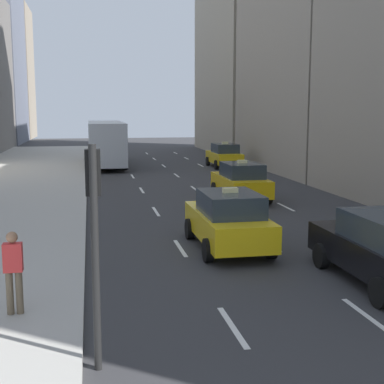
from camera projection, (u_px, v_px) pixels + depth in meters
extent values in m
cube|color=#ADAAA3|center=(7.00, 190.00, 27.39)|extent=(8.00, 66.00, 0.15)
cube|color=white|center=(232.00, 327.00, 10.21)|extent=(0.12, 2.00, 0.01)
cube|color=white|center=(180.00, 248.00, 16.04)|extent=(0.12, 2.00, 0.01)
cube|color=white|center=(156.00, 211.00, 21.86)|extent=(0.12, 2.00, 0.01)
cube|color=white|center=(142.00, 190.00, 27.69)|extent=(0.12, 2.00, 0.01)
cube|color=white|center=(133.00, 176.00, 33.51)|extent=(0.12, 2.00, 0.01)
cube|color=white|center=(126.00, 167.00, 39.34)|extent=(0.12, 2.00, 0.01)
cube|color=white|center=(121.00, 159.00, 45.17)|extent=(0.12, 2.00, 0.01)
cube|color=white|center=(118.00, 154.00, 50.99)|extent=(0.12, 2.00, 0.01)
cube|color=white|center=(367.00, 316.00, 10.73)|extent=(0.12, 2.00, 0.01)
cube|color=white|center=(269.00, 244.00, 16.56)|extent=(0.12, 2.00, 0.01)
cube|color=white|center=(222.00, 209.00, 22.38)|extent=(0.12, 2.00, 0.01)
cube|color=white|center=(195.00, 189.00, 28.21)|extent=(0.12, 2.00, 0.01)
cube|color=white|center=(177.00, 175.00, 34.03)|extent=(0.12, 2.00, 0.01)
cube|color=white|center=(164.00, 166.00, 39.86)|extent=(0.12, 2.00, 0.01)
cube|color=white|center=(154.00, 159.00, 45.69)|extent=(0.12, 2.00, 0.01)
cube|color=white|center=(147.00, 153.00, 51.51)|extent=(0.12, 2.00, 0.01)
cube|color=white|center=(353.00, 240.00, 17.08)|extent=(0.12, 2.00, 0.01)
cube|color=white|center=(286.00, 207.00, 22.90)|extent=(0.12, 2.00, 0.01)
cube|color=white|center=(246.00, 187.00, 28.73)|extent=(0.12, 2.00, 0.01)
cube|color=white|center=(219.00, 174.00, 34.55)|extent=(0.12, 2.00, 0.01)
cube|color=white|center=(200.00, 165.00, 40.38)|extent=(0.12, 2.00, 0.01)
cube|color=white|center=(186.00, 158.00, 46.21)|extent=(0.12, 2.00, 0.01)
cube|color=white|center=(175.00, 153.00, 52.03)|extent=(0.12, 2.00, 0.01)
cube|color=gray|center=(10.00, 73.00, 78.66)|extent=(6.00, 10.31, 19.03)
cube|color=#A89E89|center=(241.00, 41.00, 52.00)|extent=(6.00, 16.46, 21.50)
cube|color=yellow|center=(224.00, 158.00, 38.88)|extent=(1.80, 4.40, 0.76)
cube|color=#28333D|center=(225.00, 148.00, 38.52)|extent=(1.58, 2.29, 0.64)
cube|color=#F2E599|center=(225.00, 143.00, 38.46)|extent=(0.44, 0.20, 0.14)
cylinder|color=black|center=(208.00, 161.00, 40.10)|extent=(0.22, 0.66, 0.66)
cylinder|color=black|center=(231.00, 161.00, 40.43)|extent=(0.22, 0.66, 0.66)
cylinder|color=black|center=(216.00, 165.00, 37.45)|extent=(0.22, 0.66, 0.66)
cylinder|color=black|center=(241.00, 164.00, 37.78)|extent=(0.22, 0.66, 0.66)
cube|color=yellow|center=(240.00, 185.00, 24.67)|extent=(1.80, 4.40, 0.76)
cube|color=#28333D|center=(242.00, 170.00, 24.31)|extent=(1.58, 2.29, 0.64)
cube|color=#F2E599|center=(242.00, 162.00, 24.25)|extent=(0.44, 0.20, 0.14)
cylinder|color=black|center=(215.00, 189.00, 25.88)|extent=(0.22, 0.66, 0.66)
cylinder|color=black|center=(250.00, 188.00, 26.22)|extent=(0.22, 0.66, 0.66)
cylinder|color=black|center=(229.00, 198.00, 23.24)|extent=(0.22, 0.66, 0.66)
cylinder|color=black|center=(268.00, 197.00, 23.57)|extent=(0.22, 0.66, 0.66)
cube|color=yellow|center=(227.00, 225.00, 15.98)|extent=(1.80, 4.40, 0.76)
cube|color=#28333D|center=(230.00, 203.00, 15.62)|extent=(1.58, 2.29, 0.64)
cube|color=#F2E599|center=(230.00, 190.00, 15.56)|extent=(0.44, 0.20, 0.14)
cylinder|color=black|center=(190.00, 229.00, 17.19)|extent=(0.22, 0.66, 0.66)
cylinder|color=black|center=(243.00, 226.00, 17.53)|extent=(0.22, 0.66, 0.66)
cylinder|color=black|center=(208.00, 250.00, 14.55)|extent=(0.22, 0.66, 0.66)
cylinder|color=black|center=(271.00, 247.00, 14.88)|extent=(0.22, 0.66, 0.66)
cube|color=black|center=(383.00, 255.00, 12.69)|extent=(1.80, 4.71, 0.74)
cylinder|color=black|center=(321.00, 256.00, 14.00)|extent=(0.22, 0.66, 0.66)
cylinder|color=black|center=(384.00, 252.00, 14.33)|extent=(0.22, 0.66, 0.66)
cylinder|color=black|center=(380.00, 293.00, 11.16)|extent=(0.22, 0.66, 0.66)
cube|color=#B7BCC1|center=(106.00, 141.00, 40.12)|extent=(2.50, 11.60, 2.90)
cube|color=#28333D|center=(104.00, 134.00, 45.65)|extent=(2.30, 0.12, 1.40)
cube|color=#28333D|center=(89.00, 137.00, 39.84)|extent=(0.08, 9.86, 1.10)
cube|color=yellow|center=(103.00, 123.00, 45.51)|extent=(1.50, 0.10, 0.36)
cylinder|color=black|center=(89.00, 155.00, 43.58)|extent=(0.30, 1.00, 1.00)
cylinder|color=black|center=(120.00, 155.00, 44.04)|extent=(0.30, 1.00, 1.00)
cylinder|color=black|center=(89.00, 163.00, 36.99)|extent=(0.30, 1.00, 1.00)
cylinder|color=black|center=(126.00, 162.00, 37.45)|extent=(0.30, 1.00, 1.00)
cylinder|color=brown|center=(10.00, 293.00, 10.40)|extent=(0.14, 0.14, 0.86)
cylinder|color=brown|center=(19.00, 292.00, 10.43)|extent=(0.14, 0.14, 0.86)
cube|color=red|center=(13.00, 257.00, 10.31)|extent=(0.36, 0.22, 0.56)
sphere|color=#9E7051|center=(12.00, 237.00, 10.25)|extent=(0.22, 0.22, 0.22)
cylinder|color=black|center=(95.00, 260.00, 8.28)|extent=(0.12, 0.12, 3.60)
cube|color=black|center=(93.00, 172.00, 8.25)|extent=(0.24, 0.20, 0.72)
sphere|color=red|center=(92.00, 157.00, 8.32)|extent=(0.14, 0.14, 0.14)
sphere|color=#4C3F14|center=(93.00, 172.00, 8.36)|extent=(0.14, 0.14, 0.14)
sphere|color=#198C2D|center=(93.00, 186.00, 8.39)|extent=(0.14, 0.14, 0.14)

